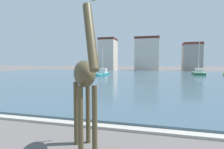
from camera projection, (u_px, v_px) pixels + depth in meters
The scene contains 8 objects.
harbor_water at pixel (139, 77), 35.36m from camera, with size 87.17×54.62×0.24m, color #3D5666.
quay_edge_coping at pixel (75, 124), 8.78m from camera, with size 87.17×0.50×0.12m, color #ADA89E.
giraffe_statue at pixel (85, 77), 5.91m from camera, with size 1.92×2.62×5.03m.
sailboat_teal at pixel (103, 74), 40.00m from camera, with size 2.38×6.67×6.15m.
sailboat_green at pixel (198, 73), 42.43m from camera, with size 3.15×8.45×8.69m.
townhouse_corner_house at pixel (108, 54), 70.19m from camera, with size 6.18×7.05×12.37m.
townhouse_narrow_midrow at pixel (147, 54), 66.63m from camera, with size 8.73×6.83×12.28m.
townhouse_wide_warehouse at pixel (192, 57), 62.62m from camera, with size 6.16×6.19×9.84m.
Camera 1 is at (3.94, 1.74, 3.04)m, focal length 28.90 mm.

